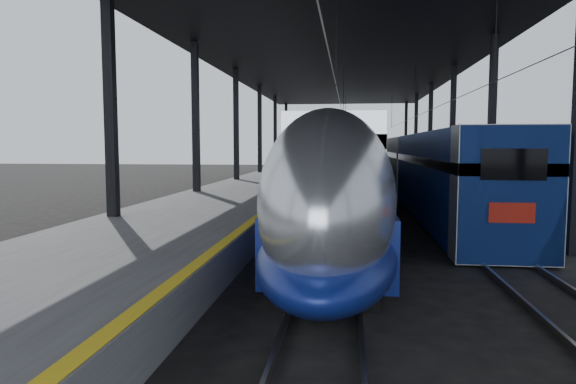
# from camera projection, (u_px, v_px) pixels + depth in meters

# --- Properties ---
(ground) EXTENTS (160.00, 160.00, 0.00)m
(ground) POSITION_uv_depth(u_px,v_px,m) (247.00, 288.00, 12.61)
(ground) COLOR black
(ground) RESTS_ON ground
(platform) EXTENTS (6.00, 80.00, 1.00)m
(platform) POSITION_uv_depth(u_px,v_px,m) (255.00, 192.00, 32.76)
(platform) COLOR #4C4C4F
(platform) RESTS_ON ground
(yellow_strip) EXTENTS (0.30, 80.00, 0.01)m
(yellow_strip) POSITION_uv_depth(u_px,v_px,m) (299.00, 185.00, 32.38)
(yellow_strip) COLOR yellow
(yellow_strip) RESTS_ON platform
(rails) EXTENTS (6.52, 80.00, 0.16)m
(rails) POSITION_uv_depth(u_px,v_px,m) (382.00, 201.00, 31.85)
(rails) COLOR slate
(rails) RESTS_ON ground
(canopy) EXTENTS (18.00, 75.00, 9.47)m
(canopy) POSITION_uv_depth(u_px,v_px,m) (341.00, 53.00, 31.34)
(canopy) COLOR black
(canopy) RESTS_ON ground
(tgv_train) EXTENTS (3.13, 65.20, 4.48)m
(tgv_train) POSITION_uv_depth(u_px,v_px,m) (343.00, 164.00, 39.08)
(tgv_train) COLOR #B2B4B9
(tgv_train) RESTS_ON ground
(second_train) EXTENTS (2.96, 56.05, 4.08)m
(second_train) POSITION_uv_depth(u_px,v_px,m) (406.00, 163.00, 41.31)
(second_train) COLOR navy
(second_train) RESTS_ON ground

